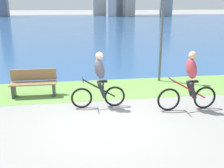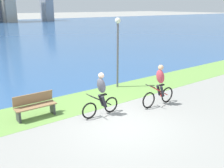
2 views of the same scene
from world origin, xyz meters
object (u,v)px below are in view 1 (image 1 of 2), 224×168
at_px(bench_near_path, 34,83).
at_px(lamppost_tall, 162,22).
at_px(cyclist_lead, 99,80).
at_px(cyclist_trailing, 190,82).

height_order(bench_near_path, lamppost_tall, lamppost_tall).
distance_m(cyclist_lead, bench_near_path, 2.48).
relative_size(bench_near_path, lamppost_tall, 0.43).
height_order(cyclist_lead, bench_near_path, cyclist_lead).
bearing_deg(cyclist_trailing, cyclist_lead, 167.23).
bearing_deg(bench_near_path, cyclist_lead, -32.79).
relative_size(cyclist_lead, bench_near_path, 1.11).
bearing_deg(lamppost_tall, bench_near_path, -166.92).
bearing_deg(bench_near_path, lamppost_tall, 13.08).
relative_size(cyclist_lead, lamppost_tall, 0.48).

